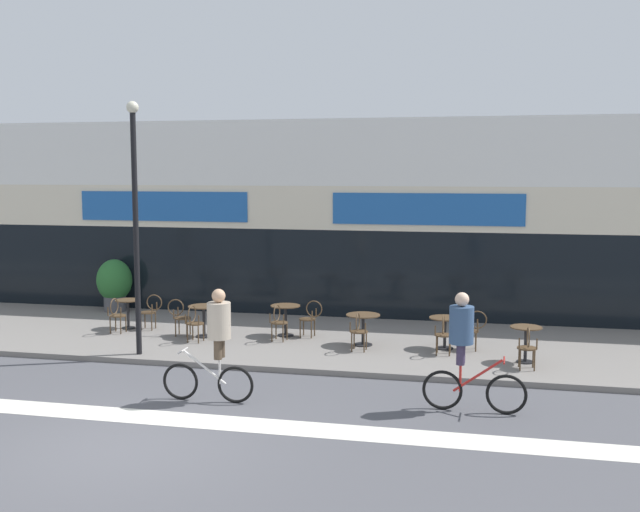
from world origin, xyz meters
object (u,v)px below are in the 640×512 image
at_px(bistro_table_3, 363,323).
at_px(cyclist_1, 465,344).
at_px(bistro_table_4, 445,326).
at_px(cafe_chair_1_near, 194,321).
at_px(lamp_post, 135,211).
at_px(cyclist_2, 216,337).
at_px(cafe_chair_3_near, 359,329).
at_px(bistro_table_2, 285,314).
at_px(cafe_chair_5_near, 528,345).
at_px(cafe_chair_2_side, 310,316).
at_px(planter_pot, 114,283).
at_px(cafe_chair_0_near, 116,313).
at_px(bistro_table_1, 204,314).
at_px(cafe_chair_1_side, 180,315).
at_px(cafe_chair_4_near, 443,332).
at_px(cafe_chair_0_side, 151,309).
at_px(cafe_chair_4_side, 473,327).
at_px(bistro_table_0, 128,308).
at_px(cafe_chair_2_near, 278,320).
at_px(bistro_table_5, 526,337).

xyz_separation_m(bistro_table_3, cyclist_1, (2.41, -3.98, 0.53)).
relative_size(bistro_table_4, cafe_chair_1_near, 0.80).
height_order(cafe_chair_1_near, lamp_post, lamp_post).
bearing_deg(cyclist_1, cyclist_2, -172.82).
relative_size(cafe_chair_3_near, cyclist_2, 0.44).
height_order(bistro_table_2, lamp_post, lamp_post).
bearing_deg(cafe_chair_5_near, cafe_chair_2_side, 65.53).
bearing_deg(cafe_chair_3_near, cafe_chair_5_near, -101.74).
bearing_deg(cafe_chair_5_near, planter_pot, 67.52).
bearing_deg(planter_pot, cafe_chair_0_near, -61.58).
height_order(bistro_table_2, bistro_table_4, bistro_table_2).
xyz_separation_m(bistro_table_4, planter_pot, (-9.50, 2.59, 0.29)).
height_order(bistro_table_1, cafe_chair_1_side, cafe_chair_1_side).
bearing_deg(lamp_post, cafe_chair_0_near, 129.41).
bearing_deg(cafe_chair_4_near, cafe_chair_0_side, 81.67).
distance_m(cafe_chair_4_near, cafe_chair_4_side, 0.89).
relative_size(cafe_chair_1_near, cafe_chair_3_near, 1.00).
height_order(cafe_chair_0_near, lamp_post, lamp_post).
height_order(cafe_chair_1_near, cafe_chair_1_side, same).
bearing_deg(bistro_table_0, planter_pot, 125.06).
distance_m(cafe_chair_0_near, cafe_chair_3_near, 6.18).
xyz_separation_m(bistro_table_1, cafe_chair_3_near, (3.91, -0.67, -0.03)).
bearing_deg(cafe_chair_2_near, lamp_post, 129.61).
height_order(bistro_table_0, cyclist_2, cyclist_2).
height_order(cafe_chair_0_near, cafe_chair_5_near, same).
bearing_deg(bistro_table_4, cyclist_2, -130.41).
bearing_deg(bistro_table_0, cafe_chair_0_side, 0.65).
bearing_deg(cafe_chair_0_near, bistro_table_1, -86.87).
distance_m(bistro_table_4, cafe_chair_3_near, 1.99).
relative_size(bistro_table_3, cafe_chair_1_near, 0.87).
xyz_separation_m(bistro_table_5, cafe_chair_4_near, (-1.72, 0.24, -0.02)).
bearing_deg(cafe_chair_5_near, cafe_chair_0_side, 75.26).
relative_size(cafe_chair_1_side, cafe_chair_5_near, 1.00).
relative_size(cafe_chair_1_near, cafe_chair_1_side, 1.00).
bearing_deg(cafe_chair_3_near, lamp_post, 106.08).
distance_m(bistro_table_1, cafe_chair_4_side, 6.40).
bearing_deg(bistro_table_3, planter_pot, 160.90).
bearing_deg(cafe_chair_0_near, cyclist_2, -135.89).
bearing_deg(cafe_chair_1_near, cafe_chair_5_near, -92.39).
distance_m(cafe_chair_2_near, lamp_post, 4.17).
height_order(cafe_chair_1_side, lamp_post, lamp_post).
bearing_deg(planter_pot, lamp_post, -56.86).
bearing_deg(bistro_table_2, cafe_chair_0_near, -170.90).
distance_m(cafe_chair_2_side, cafe_chair_3_near, 1.83).
bearing_deg(cafe_chair_0_side, planter_pot, -50.29).
bearing_deg(bistro_table_0, bistro_table_1, -12.41).
distance_m(bistro_table_0, bistro_table_2, 4.15).
relative_size(bistro_table_1, cyclist_1, 0.37).
distance_m(cafe_chair_1_side, cafe_chair_5_near, 8.26).
bearing_deg(bistro_table_3, cyclist_1, -58.84).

